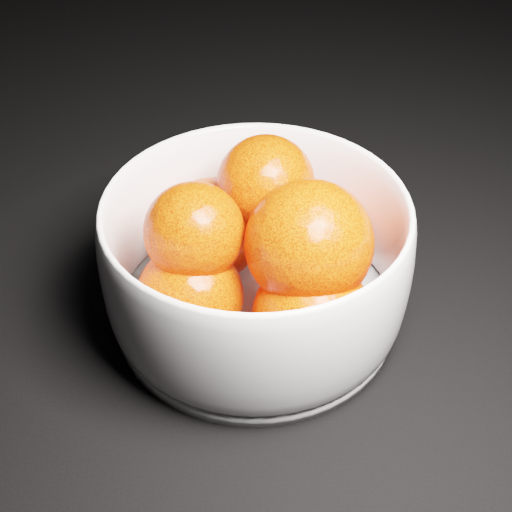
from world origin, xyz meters
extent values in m
cube|color=black|center=(0.00, 0.00, 0.00)|extent=(3.00, 3.00, 0.00)
cylinder|color=silver|center=(-0.25, -0.25, 0.01)|extent=(0.23, 0.23, 0.01)
sphere|color=#FF3408|center=(-0.19, -0.21, 0.05)|extent=(0.07, 0.07, 0.07)
sphere|color=#FF3408|center=(-0.28, -0.20, 0.05)|extent=(0.09, 0.09, 0.09)
sphere|color=#FF3408|center=(-0.30, -0.28, 0.05)|extent=(0.08, 0.08, 0.08)
sphere|color=#FF3408|center=(-0.22, -0.31, 0.05)|extent=(0.09, 0.09, 0.09)
sphere|color=#FF3408|center=(-0.24, -0.21, 0.10)|extent=(0.08, 0.08, 0.08)
sphere|color=#FF3408|center=(-0.30, -0.26, 0.10)|extent=(0.07, 0.07, 0.07)
sphere|color=#FF3408|center=(-0.22, -0.28, 0.10)|extent=(0.09, 0.09, 0.09)
camera|label=1|loc=(-0.29, -0.66, 0.42)|focal=50.00mm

